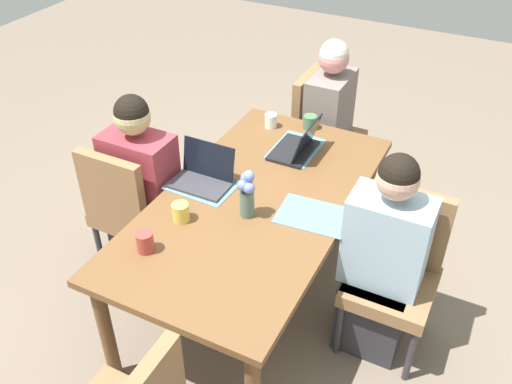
{
  "coord_description": "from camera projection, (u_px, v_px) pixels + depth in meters",
  "views": [
    {
      "loc": [
        -2.1,
        -1.06,
        2.51
      ],
      "look_at": [
        0.0,
        0.0,
        0.78
      ],
      "focal_mm": 39.17,
      "sensor_mm": 36.0,
      "label": 1
    }
  ],
  "objects": [
    {
      "name": "coffee_mug_near_left",
      "position": [
        271.0,
        121.0,
        3.55
      ],
      "size": [
        0.08,
        0.08,
        0.09
      ],
      "primitive_type": "cylinder",
      "color": "white",
      "rests_on": "dining_table"
    },
    {
      "name": "person_near_left_far",
      "position": [
        382.0,
        267.0,
        2.83
      ],
      "size": [
        0.36,
        0.4,
        1.19
      ],
      "color": "#2D2D33",
      "rests_on": "ground_plane"
    },
    {
      "name": "dining_table",
      "position": [
        256.0,
        211.0,
        3.0
      ],
      "size": [
        1.82,
        0.96,
        0.73
      ],
      "color": "brown",
      "rests_on": "ground_plane"
    },
    {
      "name": "coffee_mug_centre_left",
      "position": [
        310.0,
        122.0,
        3.54
      ],
      "size": [
        0.09,
        0.09,
        0.09
      ],
      "primitive_type": "cylinder",
      "color": "#47704C",
      "rests_on": "dining_table"
    },
    {
      "name": "flower_vase",
      "position": [
        247.0,
        191.0,
        2.75
      ],
      "size": [
        0.09,
        0.1,
        0.27
      ],
      "color": "#4C6B60",
      "rests_on": "dining_table"
    },
    {
      "name": "person_far_left_mid",
      "position": [
        144.0,
        198.0,
        3.3
      ],
      "size": [
        0.36,
        0.4,
        1.19
      ],
      "color": "#2D2D33",
      "rests_on": "ground_plane"
    },
    {
      "name": "placemat_near_left_far",
      "position": [
        313.0,
        215.0,
        2.84
      ],
      "size": [
        0.29,
        0.38,
        0.0
      ],
      "primitive_type": "cube",
      "rotation": [
        0.0,
        0.0,
        1.65
      ],
      "color": "slate",
      "rests_on": "dining_table"
    },
    {
      "name": "chair_near_left_far",
      "position": [
        397.0,
        265.0,
        2.88
      ],
      "size": [
        0.44,
        0.44,
        0.9
      ],
      "color": "olive",
      "rests_on": "ground_plane"
    },
    {
      "name": "chair_far_left_mid",
      "position": [
        129.0,
        206.0,
        3.28
      ],
      "size": [
        0.44,
        0.44,
        0.9
      ],
      "color": "olive",
      "rests_on": "ground_plane"
    },
    {
      "name": "coffee_mug_near_right",
      "position": [
        145.0,
        242.0,
        2.6
      ],
      "size": [
        0.08,
        0.08,
        0.1
      ],
      "primitive_type": "cylinder",
      "color": "#AD3D38",
      "rests_on": "dining_table"
    },
    {
      "name": "laptop_head_right_left_near",
      "position": [
        298.0,
        147.0,
        3.3
      ],
      "size": [
        0.32,
        0.22,
        0.21
      ],
      "color": "black",
      "rests_on": "dining_table"
    },
    {
      "name": "ground_plane",
      "position": [
        256.0,
        296.0,
        3.38
      ],
      "size": [
        10.0,
        10.0,
        0.0
      ],
      "primitive_type": "plane",
      "color": "#756656"
    },
    {
      "name": "coffee_mug_centre_right",
      "position": [
        181.0,
        212.0,
        2.79
      ],
      "size": [
        0.09,
        0.09,
        0.1
      ],
      "primitive_type": "cylinder",
      "color": "#DBC64C",
      "rests_on": "dining_table"
    },
    {
      "name": "person_head_right_left_near",
      "position": [
        327.0,
        131.0,
        3.93
      ],
      "size": [
        0.4,
        0.36,
        1.19
      ],
      "color": "#2D2D33",
      "rests_on": "ground_plane"
    },
    {
      "name": "placemat_far_left_mid",
      "position": [
        202.0,
        185.0,
        3.05
      ],
      "size": [
        0.27,
        0.37,
        0.0
      ],
      "primitive_type": "cube",
      "rotation": [
        0.0,
        0.0,
        -1.6
      ],
      "color": "slate",
      "rests_on": "dining_table"
    },
    {
      "name": "placemat_head_right_left_near",
      "position": [
        296.0,
        149.0,
        3.36
      ],
      "size": [
        0.36,
        0.26,
        0.0
      ],
      "primitive_type": "cube",
      "rotation": [
        0.0,
        0.0,
        3.14
      ],
      "color": "slate",
      "rests_on": "dining_table"
    },
    {
      "name": "laptop_far_left_mid",
      "position": [
        203.0,
        176.0,
        3.05
      ],
      "size": [
        0.22,
        0.32,
        0.21
      ],
      "color": "#38383D",
      "rests_on": "dining_table"
    },
    {
      "name": "chair_head_right_left_near",
      "position": [
        320.0,
        128.0,
        4.02
      ],
      "size": [
        0.44,
        0.44,
        0.9
      ],
      "color": "olive",
      "rests_on": "ground_plane"
    }
  ]
}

